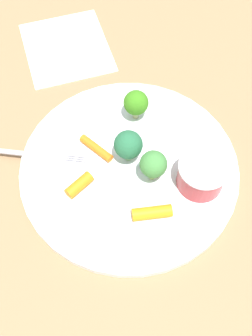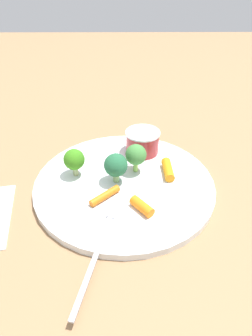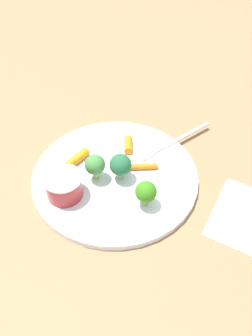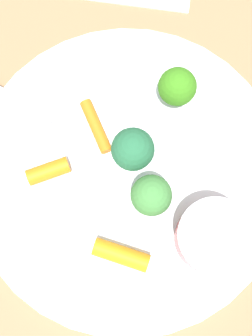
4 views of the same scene
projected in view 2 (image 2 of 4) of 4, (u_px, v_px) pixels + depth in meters
The scene contains 10 objects.
ground_plane at pixel (123, 186), 0.50m from camera, with size 2.40×2.40×0.00m, color olive.
plate at pixel (123, 184), 0.49m from camera, with size 0.30×0.30×0.01m, color white.
sauce_cup at pixel (142, 142), 0.55m from camera, with size 0.06×0.06×0.04m.
broccoli_floret_0 at pixel (135, 155), 0.49m from camera, with size 0.04×0.04×0.05m.
broccoli_floret_1 at pixel (115, 166), 0.47m from camera, with size 0.04×0.04×0.05m.
broccoli_floret_2 at pixel (73, 160), 0.49m from camera, with size 0.04×0.04×0.05m.
carrot_stick_0 at pixel (167, 170), 0.50m from camera, with size 0.02×0.02×0.05m, color orange.
carrot_stick_1 at pixel (104, 196), 0.45m from camera, with size 0.01×0.01×0.05m, color orange.
carrot_stick_2 at pixel (141, 206), 0.43m from camera, with size 0.02×0.02×0.04m, color orange.
fork at pixel (97, 250), 0.38m from camera, with size 0.18×0.05×0.00m.
Camera 2 is at (-0.38, -0.00, 0.32)m, focal length 31.16 mm.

